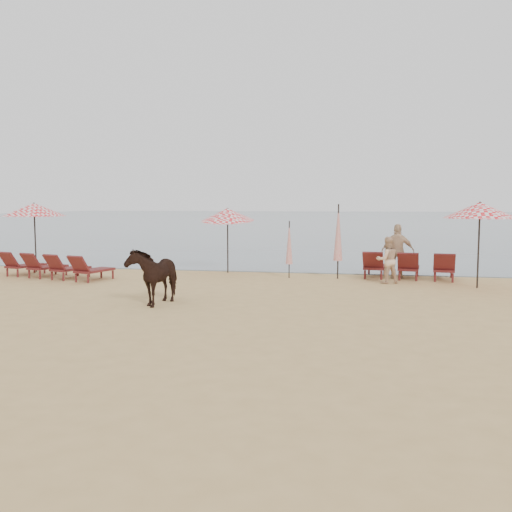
{
  "coord_description": "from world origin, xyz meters",
  "views": [
    {
      "loc": [
        3.11,
        -11.02,
        2.65
      ],
      "look_at": [
        0.0,
        5.0,
        1.1
      ],
      "focal_mm": 40.0,
      "sensor_mm": 36.0,
      "label": 1
    }
  ],
  "objects_px": {
    "umbrella_open_right": "(480,210)",
    "cow": "(154,275)",
    "umbrella_open_left_a": "(34,210)",
    "lounger_cluster_left": "(54,266)",
    "beachgoer_right_b": "(398,251)",
    "beachgoer_right_a": "(387,260)",
    "lounger_cluster_right": "(409,266)",
    "umbrella_open_left_b": "(228,215)",
    "umbrella_closed_right": "(289,243)",
    "umbrella_closed_left": "(338,233)"
  },
  "relations": [
    {
      "from": "umbrella_open_right",
      "to": "cow",
      "type": "xyz_separation_m",
      "value": [
        -8.8,
        -4.43,
        -1.65
      ]
    },
    {
      "from": "umbrella_open_left_a",
      "to": "cow",
      "type": "distance_m",
      "value": 9.09
    },
    {
      "from": "lounger_cluster_left",
      "to": "beachgoer_right_b",
      "type": "xyz_separation_m",
      "value": [
        11.72,
        2.27,
        0.52
      ]
    },
    {
      "from": "beachgoer_right_a",
      "to": "umbrella_open_right",
      "type": "bearing_deg",
      "value": 147.81
    },
    {
      "from": "lounger_cluster_right",
      "to": "umbrella_open_left_b",
      "type": "relative_size",
      "value": 1.25
    },
    {
      "from": "umbrella_open_left_a",
      "to": "cow",
      "type": "bearing_deg",
      "value": -36.37
    },
    {
      "from": "umbrella_closed_right",
      "to": "cow",
      "type": "relative_size",
      "value": 1.13
    },
    {
      "from": "cow",
      "to": "beachgoer_right_a",
      "type": "height_order",
      "value": "beachgoer_right_a"
    },
    {
      "from": "umbrella_open_left_b",
      "to": "beachgoer_right_b",
      "type": "bearing_deg",
      "value": -10.35
    },
    {
      "from": "lounger_cluster_left",
      "to": "lounger_cluster_right",
      "type": "height_order",
      "value": "lounger_cluster_right"
    },
    {
      "from": "umbrella_closed_right",
      "to": "beachgoer_right_b",
      "type": "bearing_deg",
      "value": 8.97
    },
    {
      "from": "lounger_cluster_left",
      "to": "lounger_cluster_right",
      "type": "bearing_deg",
      "value": 25.28
    },
    {
      "from": "lounger_cluster_right",
      "to": "umbrella_open_right",
      "type": "height_order",
      "value": "umbrella_open_right"
    },
    {
      "from": "lounger_cluster_left",
      "to": "umbrella_open_left_b",
      "type": "relative_size",
      "value": 1.66
    },
    {
      "from": "umbrella_open_left_b",
      "to": "umbrella_closed_left",
      "type": "bearing_deg",
      "value": -18.84
    },
    {
      "from": "lounger_cluster_left",
      "to": "umbrella_closed_right",
      "type": "relative_size",
      "value": 2.09
    },
    {
      "from": "umbrella_open_left_b",
      "to": "umbrella_closed_right",
      "type": "distance_m",
      "value": 2.85
    },
    {
      "from": "beachgoer_right_a",
      "to": "beachgoer_right_b",
      "type": "bearing_deg",
      "value": -127.91
    },
    {
      "from": "umbrella_open_left_a",
      "to": "umbrella_closed_right",
      "type": "height_order",
      "value": "umbrella_open_left_a"
    },
    {
      "from": "lounger_cluster_left",
      "to": "umbrella_open_right",
      "type": "bearing_deg",
      "value": 17.12
    },
    {
      "from": "umbrella_open_left_a",
      "to": "beachgoer_right_b",
      "type": "distance_m",
      "value": 13.53
    },
    {
      "from": "lounger_cluster_left",
      "to": "umbrella_open_right",
      "type": "distance_m",
      "value": 14.17
    },
    {
      "from": "umbrella_closed_left",
      "to": "beachgoer_right_a",
      "type": "relative_size",
      "value": 1.69
    },
    {
      "from": "umbrella_open_left_a",
      "to": "beachgoer_right_a",
      "type": "relative_size",
      "value": 1.72
    },
    {
      "from": "umbrella_closed_left",
      "to": "umbrella_open_left_a",
      "type": "bearing_deg",
      "value": -179.17
    },
    {
      "from": "umbrella_closed_left",
      "to": "umbrella_open_right",
      "type": "bearing_deg",
      "value": -17.5
    },
    {
      "from": "lounger_cluster_left",
      "to": "beachgoer_right_a",
      "type": "height_order",
      "value": "beachgoer_right_a"
    },
    {
      "from": "lounger_cluster_left",
      "to": "cow",
      "type": "xyz_separation_m",
      "value": [
        5.22,
        -4.01,
        0.32
      ]
    },
    {
      "from": "lounger_cluster_right",
      "to": "beachgoer_right_b",
      "type": "height_order",
      "value": "beachgoer_right_b"
    },
    {
      "from": "umbrella_closed_right",
      "to": "beachgoer_right_b",
      "type": "distance_m",
      "value": 3.77
    },
    {
      "from": "beachgoer_right_a",
      "to": "umbrella_closed_right",
      "type": "bearing_deg",
      "value": -33.06
    },
    {
      "from": "umbrella_open_right",
      "to": "umbrella_closed_right",
      "type": "xyz_separation_m",
      "value": [
        -6.02,
        1.26,
        -1.17
      ]
    },
    {
      "from": "beachgoer_right_b",
      "to": "cow",
      "type": "bearing_deg",
      "value": 48.58
    },
    {
      "from": "umbrella_open_left_a",
      "to": "beachgoer_right_a",
      "type": "height_order",
      "value": "umbrella_open_left_a"
    },
    {
      "from": "umbrella_open_left_b",
      "to": "beachgoer_right_a",
      "type": "xyz_separation_m",
      "value": [
        5.78,
        -1.77,
        -1.42
      ]
    },
    {
      "from": "lounger_cluster_left",
      "to": "beachgoer_right_b",
      "type": "height_order",
      "value": "beachgoer_right_b"
    },
    {
      "from": "lounger_cluster_left",
      "to": "beachgoer_right_a",
      "type": "bearing_deg",
      "value": 20.26
    },
    {
      "from": "umbrella_open_left_b",
      "to": "umbrella_open_right",
      "type": "xyz_separation_m",
      "value": [
        8.49,
        -2.31,
        0.22
      ]
    },
    {
      "from": "umbrella_open_left_a",
      "to": "umbrella_open_right",
      "type": "height_order",
      "value": "umbrella_open_right"
    },
    {
      "from": "lounger_cluster_right",
      "to": "umbrella_open_left_b",
      "type": "height_order",
      "value": "umbrella_open_left_b"
    },
    {
      "from": "umbrella_open_right",
      "to": "cow",
      "type": "bearing_deg",
      "value": -151.77
    },
    {
      "from": "lounger_cluster_left",
      "to": "umbrella_open_right",
      "type": "height_order",
      "value": "umbrella_open_right"
    },
    {
      "from": "lounger_cluster_right",
      "to": "umbrella_closed_right",
      "type": "relative_size",
      "value": 1.58
    },
    {
      "from": "umbrella_open_left_a",
      "to": "umbrella_closed_left",
      "type": "xyz_separation_m",
      "value": [
        11.4,
        0.16,
        -0.77
      ]
    },
    {
      "from": "umbrella_open_right",
      "to": "beachgoer_right_b",
      "type": "distance_m",
      "value": 3.29
    },
    {
      "from": "umbrella_open_right",
      "to": "umbrella_closed_left",
      "type": "relative_size",
      "value": 1.03
    },
    {
      "from": "umbrella_open_left_b",
      "to": "beachgoer_right_b",
      "type": "relative_size",
      "value": 1.33
    },
    {
      "from": "lounger_cluster_right",
      "to": "umbrella_open_left_a",
      "type": "bearing_deg",
      "value": -171.79
    },
    {
      "from": "lounger_cluster_right",
      "to": "umbrella_open_right",
      "type": "relative_size",
      "value": 1.19
    },
    {
      "from": "umbrella_open_left_a",
      "to": "lounger_cluster_left",
      "type": "bearing_deg",
      "value": -40.77
    }
  ]
}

